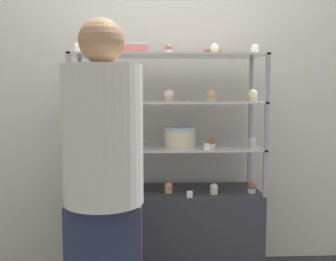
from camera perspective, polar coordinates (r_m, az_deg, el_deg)
The scene contains 31 objects.
back_wall at distance 2.94m, azimuth -0.35°, elevation 5.82°, with size 8.00×0.05×2.60m.
display_base at distance 2.78m, azimuth -0.00°, elevation -14.98°, with size 1.23×0.42×0.63m.
display_riser_lower at distance 2.62m, azimuth -0.00°, elevation -2.73°, with size 1.23×0.42×0.30m.
display_riser_middle at distance 2.59m, azimuth -0.00°, elevation 3.84°, with size 1.23×0.42×0.30m.
display_riser_upper at distance 2.60m, azimuth -0.00°, elevation 10.48°, with size 1.23×0.42×0.30m.
layer_cake_centerpiece at distance 2.62m, azimuth 1.75°, elevation -0.85°, with size 0.22×0.22×0.13m.
sheet_cake_frosted at distance 2.61m, azimuth -5.33°, elevation 11.65°, with size 0.23×0.17×0.07m.
cupcake_0 at distance 2.66m, azimuth -12.11°, elevation -8.14°, with size 0.05×0.05×0.07m.
cupcake_1 at distance 2.63m, azimuth -6.01°, elevation -8.18°, with size 0.05×0.05×0.07m.
cupcake_2 at distance 2.61m, azimuth 0.16°, elevation -8.29°, with size 0.05×0.05×0.07m.
cupcake_3 at distance 2.60m, azimuth 6.68°, elevation -8.39°, with size 0.05×0.05×0.07m.
cupcake_4 at distance 2.67m, azimuth 12.03°, elevation -8.10°, with size 0.05×0.05×0.07m.
price_tag_0 at distance 2.50m, azimuth 3.17°, elevation -9.22°, with size 0.04×0.00×0.04m.
cupcake_5 at distance 2.57m, azimuth -12.47°, elevation -1.91°, with size 0.05×0.05×0.07m.
cupcake_6 at distance 2.51m, azimuth -5.97°, elevation -1.98°, with size 0.05×0.05×0.07m.
cupcake_7 at distance 2.57m, azimuth 6.37°, elevation -1.79°, with size 0.05×0.05×0.07m.
cupcake_8 at distance 2.65m, azimuth 12.13°, elevation -1.64°, with size 0.05×0.05×0.07m.
price_tag_1 at distance 2.45m, azimuth 5.68°, elevation -2.37°, with size 0.04×0.00×0.04m.
cupcake_9 at distance 2.54m, azimuth -12.42°, elevation 4.93°, with size 0.07×0.07×0.08m.
cupcake_10 at distance 2.51m, azimuth -6.06°, elevation 5.03°, with size 0.07×0.07×0.08m.
cupcake_11 at distance 2.48m, azimuth 0.02°, elevation 5.05°, with size 0.07×0.07×0.08m.
cupcake_12 at distance 2.52m, azimuth 6.30°, elevation 5.03°, with size 0.07×0.07×0.08m.
cupcake_13 at distance 2.58m, azimuth 12.14°, elevation 4.95°, with size 0.07×0.07×0.08m.
price_tag_2 at distance 2.40m, azimuth -4.82°, elevation 4.65°, with size 0.04×0.00×0.04m.
cupcake_14 at distance 2.55m, azimuth -12.94°, elevation 11.56°, with size 0.05×0.05×0.06m.
cupcake_15 at distance 2.55m, azimuth 0.03°, elevation 11.70°, with size 0.05×0.05×0.06m.
cupcake_16 at distance 2.55m, azimuth 6.76°, elevation 11.68°, with size 0.05×0.05×0.06m.
cupcake_17 at distance 2.62m, azimuth 12.52°, elevation 11.42°, with size 0.05×0.05×0.06m.
price_tag_3 at distance 2.42m, azimuth -9.42°, elevation 11.72°, with size 0.04×0.00×0.04m.
donut_glazed at distance 2.60m, azimuth 6.49°, elevation 11.28°, with size 0.12×0.12×0.04m.
customer_figure at distance 1.94m, azimuth -9.31°, elevation -7.00°, with size 0.38×0.38×1.64m.
Camera 1 is at (-0.13, -2.59, 1.32)m, focal length 42.00 mm.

